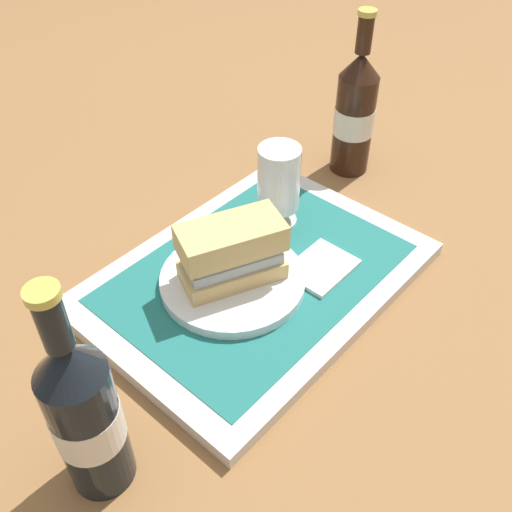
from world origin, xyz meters
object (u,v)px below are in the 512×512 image
beer_glass (279,182)px  second_bottle (85,414)px  beer_bottle (355,113)px  plate (233,280)px  sandwich (234,251)px

beer_glass → second_bottle: bearing=-164.6°
beer_bottle → plate: bearing=-170.3°
second_bottle → sandwich: bearing=14.6°
beer_glass → beer_bottle: beer_bottle is taller
sandwich → beer_bottle: beer_bottle is taller
plate → second_bottle: (-0.27, -0.07, 0.08)m
beer_bottle → second_bottle: same height
plate → beer_glass: size_ratio=1.52×
sandwich → second_bottle: 0.28m
plate → beer_glass: 0.16m
beer_bottle → sandwich: bearing=-170.0°
plate → sandwich: (0.00, -0.00, 0.05)m
second_bottle → plate: bearing=15.1°
sandwich → beer_glass: size_ratio=1.16×
sandwich → beer_bottle: 0.36m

